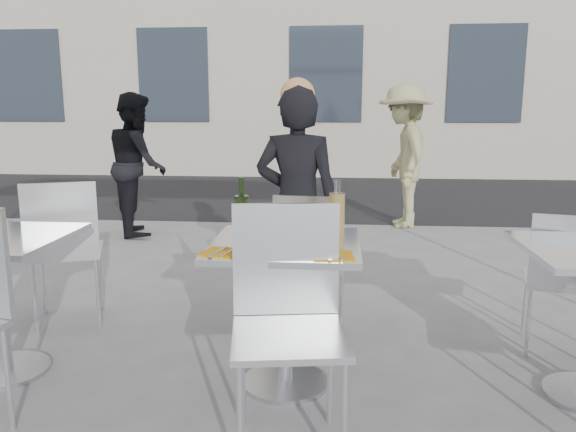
# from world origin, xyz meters

# --- Properties ---
(ground) EXTENTS (80.00, 80.00, 0.00)m
(ground) POSITION_xyz_m (0.00, 0.00, 0.00)
(ground) COLOR slate
(street_asphalt) EXTENTS (24.00, 5.00, 0.00)m
(street_asphalt) POSITION_xyz_m (0.00, 6.50, 0.00)
(street_asphalt) COLOR black
(street_asphalt) RESTS_ON ground
(main_table) EXTENTS (0.72, 0.72, 0.75)m
(main_table) POSITION_xyz_m (0.00, 0.00, 0.54)
(main_table) COLOR #B7BABF
(main_table) RESTS_ON ground
(chair_far) EXTENTS (0.44, 0.46, 0.90)m
(chair_far) POSITION_xyz_m (0.09, 0.63, 0.53)
(chair_far) COLOR silver
(chair_far) RESTS_ON ground
(chair_near) EXTENTS (0.52, 0.53, 1.00)m
(chair_near) POSITION_xyz_m (0.05, -0.46, 0.59)
(chair_near) COLOR silver
(chair_near) RESTS_ON ground
(side_chair_lfar) EXTENTS (0.56, 0.57, 0.95)m
(side_chair_lfar) POSITION_xyz_m (-1.46, 0.65, 0.56)
(side_chair_lfar) COLOR silver
(side_chair_lfar) RESTS_ON ground
(side_chair_rfar) EXTENTS (0.46, 0.47, 0.83)m
(side_chair_rfar) POSITION_xyz_m (1.51, 0.47, 0.49)
(side_chair_rfar) COLOR silver
(side_chair_rfar) RESTS_ON ground
(woman_diner) EXTENTS (0.60, 0.44, 1.53)m
(woman_diner) POSITION_xyz_m (-0.01, 0.96, 0.76)
(woman_diner) COLOR black
(woman_diner) RESTS_ON ground
(pedestrian_a) EXTENTS (0.84, 0.93, 1.55)m
(pedestrian_a) POSITION_xyz_m (-1.94, 3.33, 0.78)
(pedestrian_a) COLOR black
(pedestrian_a) RESTS_ON ground
(pedestrian_b) EXTENTS (0.66, 1.09, 1.65)m
(pedestrian_b) POSITION_xyz_m (1.02, 3.98, 0.83)
(pedestrian_b) COLOR tan
(pedestrian_b) RESTS_ON ground
(pizza_near) EXTENTS (0.31, 0.31, 0.02)m
(pizza_near) POSITION_xyz_m (-0.03, -0.13, 0.76)
(pizza_near) COLOR tan
(pizza_near) RESTS_ON main_table
(pizza_far) EXTENTS (0.30, 0.30, 0.03)m
(pizza_far) POSITION_xyz_m (0.04, 0.18, 0.77)
(pizza_far) COLOR white
(pizza_far) RESTS_ON main_table
(salad_plate) EXTENTS (0.22, 0.22, 0.09)m
(salad_plate) POSITION_xyz_m (0.03, 0.05, 0.79)
(salad_plate) COLOR white
(salad_plate) RESTS_ON main_table
(wine_bottle) EXTENTS (0.07, 0.08, 0.29)m
(wine_bottle) POSITION_xyz_m (-0.24, 0.16, 0.86)
(wine_bottle) COLOR #2A4C1C
(wine_bottle) RESTS_ON main_table
(carafe) EXTENTS (0.08, 0.08, 0.29)m
(carafe) POSITION_xyz_m (0.25, 0.16, 0.87)
(carafe) COLOR #D6B45B
(carafe) RESTS_ON main_table
(sugar_shaker) EXTENTS (0.06, 0.06, 0.11)m
(sugar_shaker) POSITION_xyz_m (0.20, 0.03, 0.80)
(sugar_shaker) COLOR white
(sugar_shaker) RESTS_ON main_table
(wineglass_white_a) EXTENTS (0.07, 0.07, 0.16)m
(wineglass_white_a) POSITION_xyz_m (-0.13, 0.01, 0.86)
(wineglass_white_a) COLOR white
(wineglass_white_a) RESTS_ON main_table
(wineglass_white_b) EXTENTS (0.07, 0.07, 0.16)m
(wineglass_white_b) POSITION_xyz_m (-0.04, 0.04, 0.86)
(wineglass_white_b) COLOR white
(wineglass_white_b) RESTS_ON main_table
(wineglass_red_a) EXTENTS (0.07, 0.07, 0.16)m
(wineglass_red_a) POSITION_xyz_m (0.03, 0.03, 0.86)
(wineglass_red_a) COLOR white
(wineglass_red_a) RESTS_ON main_table
(wineglass_red_b) EXTENTS (0.07, 0.07, 0.16)m
(wineglass_red_b) POSITION_xyz_m (0.13, 0.08, 0.86)
(wineglass_red_b) COLOR white
(wineglass_red_b) RESTS_ON main_table
(napkin_left) EXTENTS (0.21, 0.21, 0.01)m
(napkin_left) POSITION_xyz_m (-0.26, -0.23, 0.75)
(napkin_left) COLOR #E9A214
(napkin_left) RESTS_ON main_table
(napkin_right) EXTENTS (0.20, 0.20, 0.01)m
(napkin_right) POSITION_xyz_m (0.23, -0.24, 0.75)
(napkin_right) COLOR #E9A214
(napkin_right) RESTS_ON main_table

